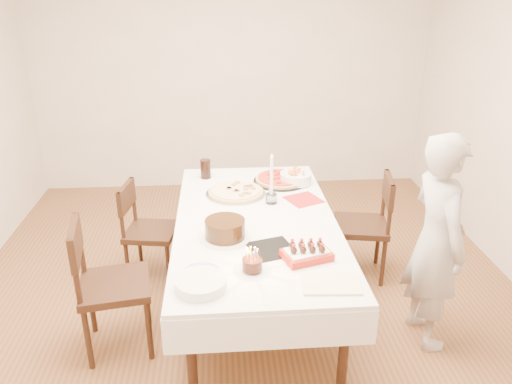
{
  "coord_description": "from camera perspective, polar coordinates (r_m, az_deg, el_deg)",
  "views": [
    {
      "loc": [
        -0.16,
        -3.24,
        2.34
      ],
      "look_at": [
        0.08,
        -0.05,
        0.97
      ],
      "focal_mm": 35.0,
      "sensor_mm": 36.0,
      "label": 1
    }
  ],
  "objects": [
    {
      "name": "floor",
      "position": [
        4.0,
        -1.26,
        -12.59
      ],
      "size": [
        5.0,
        5.0,
        0.0
      ],
      "primitive_type": "plane",
      "color": "brown",
      "rests_on": "ground"
    },
    {
      "name": "wall_back",
      "position": [
        5.83,
        -2.78,
        13.39
      ],
      "size": [
        4.5,
        0.04,
        2.7
      ],
      "primitive_type": "cube",
      "color": "beige",
      "rests_on": "floor"
    },
    {
      "name": "dining_table",
      "position": [
        3.76,
        0.0,
        -8.31
      ],
      "size": [
        1.74,
        2.39,
        0.75
      ],
      "primitive_type": "cube",
      "rotation": [
        0.0,
        0.0,
        -0.31
      ],
      "color": "white",
      "rests_on": "floor"
    },
    {
      "name": "chair_right_savory",
      "position": [
        4.23,
        11.91,
        -3.82
      ],
      "size": [
        0.54,
        0.54,
        0.9
      ],
      "primitive_type": null,
      "rotation": [
        0.0,
        0.0,
        -0.18
      ],
      "color": "#321910",
      "rests_on": "floor"
    },
    {
      "name": "chair_left_savory",
      "position": [
        4.21,
        -11.89,
        -4.47
      ],
      "size": [
        0.49,
        0.49,
        0.84
      ],
      "primitive_type": null,
      "rotation": [
        0.0,
        0.0,
        2.99
      ],
      "color": "#321910",
      "rests_on": "floor"
    },
    {
      "name": "chair_left_dessert",
      "position": [
        3.47,
        -15.81,
        -10.25
      ],
      "size": [
        0.56,
        0.56,
        0.96
      ],
      "primitive_type": null,
      "rotation": [
        0.0,
        0.0,
        3.31
      ],
      "color": "#321910",
      "rests_on": "floor"
    },
    {
      "name": "person",
      "position": [
        3.49,
        19.9,
        -5.41
      ],
      "size": [
        0.41,
        0.58,
        1.49
      ],
      "primitive_type": "imported",
      "rotation": [
        0.0,
        0.0,
        1.68
      ],
      "color": "#B3ACA8",
      "rests_on": "floor"
    },
    {
      "name": "pizza_white",
      "position": [
        3.98,
        -2.32,
        0.0
      ],
      "size": [
        0.5,
        0.5,
        0.04
      ],
      "primitive_type": "cylinder",
      "rotation": [
        0.0,
        0.0,
        0.05
      ],
      "color": "beige",
      "rests_on": "dining_table"
    },
    {
      "name": "pizza_pepperoni",
      "position": [
        4.24,
        2.84,
        1.48
      ],
      "size": [
        0.51,
        0.51,
        0.04
      ],
      "primitive_type": "cylinder",
      "rotation": [
        0.0,
        0.0,
        0.12
      ],
      "color": "red",
      "rests_on": "dining_table"
    },
    {
      "name": "red_placemat",
      "position": [
        3.91,
        5.45,
        -0.89
      ],
      "size": [
        0.33,
        0.33,
        0.01
      ],
      "primitive_type": "cube",
      "rotation": [
        0.0,
        0.0,
        0.42
      ],
      "color": "#B21E1E",
      "rests_on": "dining_table"
    },
    {
      "name": "pasta_bowl",
      "position": [
        4.2,
        4.55,
        1.62
      ],
      "size": [
        0.28,
        0.28,
        0.08
      ],
      "primitive_type": "cylinder",
      "rotation": [
        0.0,
        0.0,
        -0.08
      ],
      "color": "white",
      "rests_on": "dining_table"
    },
    {
      "name": "taper_candle",
      "position": [
        3.76,
        1.79,
        1.52
      ],
      "size": [
        0.09,
        0.09,
        0.4
      ],
      "primitive_type": "cylinder",
      "rotation": [
        0.0,
        0.0,
        0.05
      ],
      "color": "white",
      "rests_on": "dining_table"
    },
    {
      "name": "shaker_pair",
      "position": [
        3.84,
        1.7,
        -0.55
      ],
      "size": [
        0.08,
        0.08,
        0.08
      ],
      "primitive_type": null,
      "rotation": [
        0.0,
        0.0,
        -0.14
      ],
      "color": "white",
      "rests_on": "dining_table"
    },
    {
      "name": "cola_glass",
      "position": [
        4.31,
        -5.78,
        2.64
      ],
      "size": [
        0.1,
        0.1,
        0.16
      ],
      "primitive_type": "cylinder",
      "rotation": [
        0.0,
        0.0,
        -0.16
      ],
      "color": "black",
      "rests_on": "dining_table"
    },
    {
      "name": "layer_cake",
      "position": [
        3.3,
        -3.55,
        -4.28
      ],
      "size": [
        0.35,
        0.35,
        0.13
      ],
      "primitive_type": "cylinder",
      "rotation": [
        0.0,
        0.0,
        0.02
      ],
      "color": "black",
      "rests_on": "dining_table"
    },
    {
      "name": "cake_board",
      "position": [
        3.2,
        1.79,
        -6.56
      ],
      "size": [
        0.34,
        0.34,
        0.01
      ],
      "primitive_type": "cube",
      "rotation": [
        0.0,
        0.0,
        0.29
      ],
      "color": "black",
      "rests_on": "dining_table"
    },
    {
      "name": "birthday_cake",
      "position": [
        2.94,
        -0.44,
        -7.7
      ],
      "size": [
        0.15,
        0.15,
        0.13
      ],
      "primitive_type": "cylinder",
      "rotation": [
        0.0,
        0.0,
        -0.37
      ],
      "color": "#3A1A0F",
      "rests_on": "dining_table"
    },
    {
      "name": "strawberry_box",
      "position": [
        3.1,
        5.81,
        -6.99
      ],
      "size": [
        0.33,
        0.27,
        0.07
      ],
      "primitive_type": null,
      "rotation": [
        0.0,
        0.0,
        0.31
      ],
      "color": "#A71E13",
      "rests_on": "dining_table"
    },
    {
      "name": "box_lid",
      "position": [
        2.89,
        8.5,
        -10.44
      ],
      "size": [
        0.34,
        0.24,
        0.03
      ],
      "primitive_type": "cube",
      "rotation": [
        0.0,
        0.0,
        -0.07
      ],
      "color": "beige",
      "rests_on": "dining_table"
    },
    {
      "name": "plate_stack",
      "position": [
        2.83,
        -6.32,
        -10.34
      ],
      "size": [
        0.39,
        0.39,
        0.06
      ],
      "primitive_type": "cylinder",
      "rotation": [
        0.0,
        0.0,
        0.43
      ],
      "color": "white",
      "rests_on": "dining_table"
    },
    {
      "name": "china_plate",
      "position": [
        2.97,
        -6.29,
        -9.18
      ],
      "size": [
        0.23,
        0.23,
        0.01
      ],
      "primitive_type": "cylinder",
      "rotation": [
        0.0,
        0.0,
        0.0
      ],
      "color": "white",
      "rests_on": "dining_table"
    }
  ]
}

